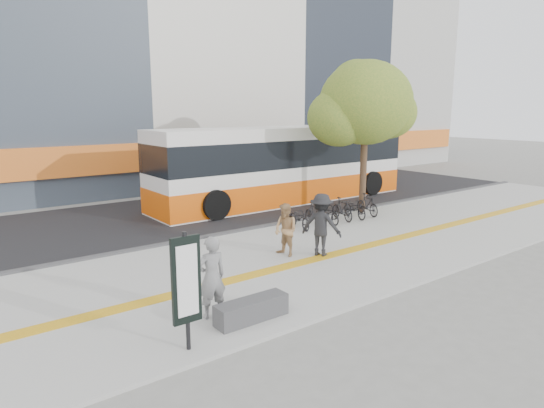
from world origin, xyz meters
TOP-DOWN VIEW (x-y plane):
  - ground at (0.00, 0.00)m, footprint 120.00×120.00m
  - sidewalk at (0.00, 1.50)m, footprint 40.00×7.00m
  - tactile_strip at (0.00, 1.00)m, footprint 40.00×0.45m
  - street at (0.00, 9.00)m, footprint 40.00×8.00m
  - curb at (0.00, 5.00)m, footprint 40.00×0.25m
  - bench at (-2.60, -1.20)m, footprint 1.60×0.45m
  - signboard at (-4.20, -1.51)m, footprint 0.55×0.10m
  - street_tree at (7.18, 4.82)m, footprint 4.40×3.80m
  - bus at (6.04, 8.50)m, footprint 13.05×3.10m
  - bicycle_row at (4.90, 4.00)m, footprint 4.42×1.58m
  - seated_woman at (-3.17, -0.58)m, footprint 0.66×0.46m
  - pedestrian_tan at (0.69, 1.78)m, footprint 0.65×0.81m
  - pedestrian_dark at (1.56, 1.19)m, footprint 1.20×1.38m

SIDE VIEW (x-z plane):
  - ground at x=0.00m, z-range 0.00..0.00m
  - street at x=0.00m, z-range 0.00..0.06m
  - sidewalk at x=0.00m, z-range 0.00..0.08m
  - curb at x=0.00m, z-range 0.00..0.14m
  - tactile_strip at x=0.00m, z-range 0.08..0.09m
  - bench at x=-2.60m, z-range 0.08..0.53m
  - bicycle_row at x=4.90m, z-range 0.06..0.93m
  - pedestrian_tan at x=0.69m, z-range 0.08..1.65m
  - seated_woman at x=-3.17m, z-range 0.08..1.82m
  - pedestrian_dark at x=1.56m, z-range 0.08..1.94m
  - signboard at x=-4.20m, z-range 0.27..2.47m
  - bus at x=6.04m, z-range -0.04..3.43m
  - street_tree at x=7.18m, z-range 1.36..7.67m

